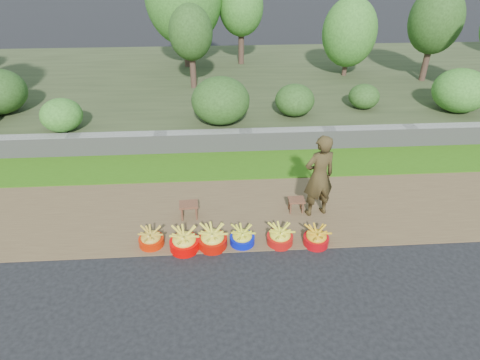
{
  "coord_description": "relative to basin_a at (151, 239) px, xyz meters",
  "views": [
    {
      "loc": [
        -0.78,
        -5.53,
        4.91
      ],
      "look_at": [
        -0.33,
        1.3,
        0.75
      ],
      "focal_mm": 30.0,
      "sensor_mm": 36.0,
      "label": 1
    }
  ],
  "objects": [
    {
      "name": "ground_plane",
      "position": [
        2.04,
        -0.31,
        -0.15
      ],
      "size": [
        120.0,
        120.0,
        0.0
      ],
      "primitive_type": "plane",
      "color": "black",
      "rests_on": "ground"
    },
    {
      "name": "grass_verge",
      "position": [
        2.04,
        2.94,
        -0.13
      ],
      "size": [
        80.0,
        1.5,
        0.04
      ],
      "primitive_type": "cube",
      "color": "#2F6410",
      "rests_on": "ground"
    },
    {
      "name": "earth_bank",
      "position": [
        2.04,
        8.69,
        0.1
      ],
      "size": [
        80.0,
        10.0,
        0.5
      ],
      "primitive_type": "cube",
      "color": "#364123",
      "rests_on": "ground"
    },
    {
      "name": "basin_a",
      "position": [
        0.0,
        0.0,
        0.0
      ],
      "size": [
        0.46,
        0.46,
        0.34
      ],
      "color": "#BF1E02",
      "rests_on": "ground"
    },
    {
      "name": "stool_right",
      "position": [
        2.86,
        0.88,
        0.1
      ],
      "size": [
        0.33,
        0.25,
        0.29
      ],
      "rotation": [
        0.0,
        0.0,
        0.01
      ],
      "color": "brown",
      "rests_on": "dirt_shoulder"
    },
    {
      "name": "stool_left",
      "position": [
        0.66,
        0.81,
        0.13
      ],
      "size": [
        0.39,
        0.31,
        0.33
      ],
      "rotation": [
        0.0,
        0.0,
        0.07
      ],
      "color": "brown",
      "rests_on": "dirt_shoulder"
    },
    {
      "name": "vegetation",
      "position": [
        2.32,
        7.99,
        2.3
      ],
      "size": [
        35.25,
        7.97,
        4.35
      ],
      "color": "#402C22",
      "rests_on": "earth_bank"
    },
    {
      "name": "basin_c",
      "position": [
        1.13,
        -0.1,
        0.03
      ],
      "size": [
        0.54,
        0.54,
        0.4
      ],
      "color": "#B10C02",
      "rests_on": "ground"
    },
    {
      "name": "basin_b",
      "position": [
        0.62,
        -0.14,
        0.03
      ],
      "size": [
        0.54,
        0.54,
        0.4
      ],
      "color": "#DB0000",
      "rests_on": "ground"
    },
    {
      "name": "basin_e",
      "position": [
        2.38,
        -0.1,
        0.01
      ],
      "size": [
        0.49,
        0.49,
        0.36
      ],
      "color": "#AB0F0C",
      "rests_on": "ground"
    },
    {
      "name": "basin_f",
      "position": [
        3.05,
        -0.17,
        0.0
      ],
      "size": [
        0.47,
        0.47,
        0.35
      ],
      "color": "#A9060D",
      "rests_on": "ground"
    },
    {
      "name": "vendor_woman",
      "position": [
        3.25,
        0.79,
        0.74
      ],
      "size": [
        0.72,
        0.56,
        1.76
      ],
      "primitive_type": "imported",
      "rotation": [
        0.0,
        0.0,
        3.39
      ],
      "color": "black",
      "rests_on": "dirt_shoulder"
    },
    {
      "name": "dirt_shoulder",
      "position": [
        2.04,
        0.94,
        -0.14
      ],
      "size": [
        80.0,
        2.5,
        0.02
      ],
      "primitive_type": "cube",
      "color": "brown",
      "rests_on": "ground"
    },
    {
      "name": "retaining_wall",
      "position": [
        2.04,
        3.79,
        0.12
      ],
      "size": [
        80.0,
        0.35,
        0.55
      ],
      "primitive_type": "cube",
      "color": "gray",
      "rests_on": "ground"
    },
    {
      "name": "basin_d",
      "position": [
        1.68,
        -0.07,
        -0.0
      ],
      "size": [
        0.46,
        0.46,
        0.34
      ],
      "color": "#0511B9",
      "rests_on": "ground"
    }
  ]
}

